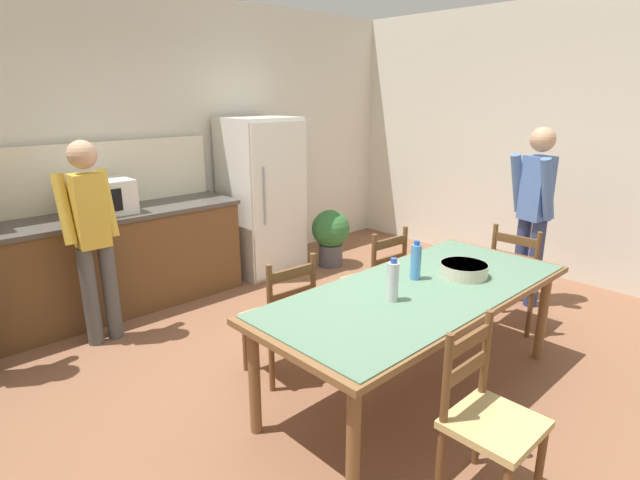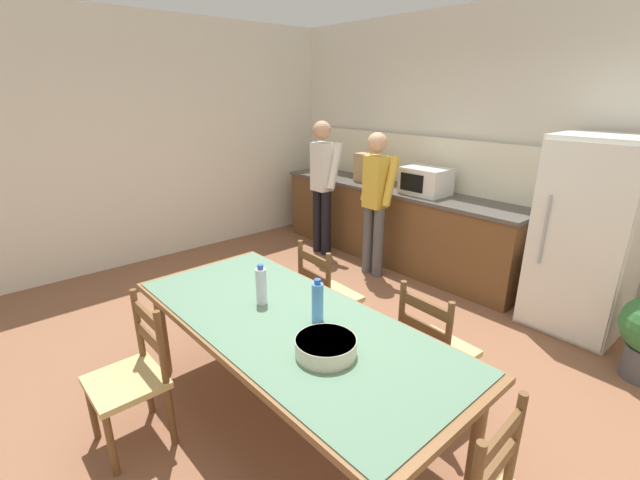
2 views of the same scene
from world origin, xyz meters
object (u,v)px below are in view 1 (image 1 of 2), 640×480
(refrigerator, at_px, (262,196))
(potted_plant, at_px, (331,234))
(chair_side_far_left, at_px, (281,317))
(person_at_counter, at_px, (92,233))
(chair_side_near_left, at_px, (487,419))
(chair_side_far_right, at_px, (377,281))
(person_by_table, at_px, (534,208))
(serving_bowl, at_px, (464,269))
(chair_head_end, at_px, (518,278))
(dining_table, at_px, (419,298))
(bottle_off_centre, at_px, (416,261))
(microwave, at_px, (102,197))
(bottle_near_centre, at_px, (393,281))

(refrigerator, distance_m, potted_plant, 0.91)
(chair_side_far_left, bearing_deg, person_at_counter, -58.67)
(chair_side_near_left, bearing_deg, chair_side_far_right, 56.92)
(person_by_table, bearing_deg, potted_plant, -57.69)
(serving_bowl, height_order, chair_head_end, chair_head_end)
(dining_table, distance_m, person_by_table, 2.01)
(dining_table, bearing_deg, bottle_off_centre, 47.82)
(potted_plant, bearing_deg, chair_side_far_right, -120.80)
(bottle_off_centre, height_order, chair_side_near_left, bottle_off_centre)
(person_at_counter, bearing_deg, potted_plant, -88.46)
(microwave, xyz_separation_m, dining_table, (0.99, -2.69, -0.40))
(chair_side_far_left, xyz_separation_m, person_by_table, (2.52, -0.58, 0.50))
(bottle_near_centre, height_order, chair_side_far_right, bottle_near_centre)
(refrigerator, xyz_separation_m, dining_table, (-0.71, -2.67, -0.17))
(chair_side_near_left, distance_m, chair_side_far_left, 1.57)
(bottle_near_centre, distance_m, chair_side_far_left, 0.92)
(refrigerator, bearing_deg, serving_bowl, -96.51)
(bottle_near_centre, height_order, bottle_off_centre, same)
(refrigerator, relative_size, serving_bowl, 5.35)
(refrigerator, bearing_deg, chair_head_end, -74.78)
(serving_bowl, xyz_separation_m, chair_side_near_left, (-0.91, -0.72, -0.36))
(chair_side_near_left, bearing_deg, bottle_near_centre, 73.88)
(chair_side_far_right, xyz_separation_m, person_by_table, (1.48, -0.60, 0.50))
(person_by_table, relative_size, potted_plant, 2.51)
(chair_side_near_left, xyz_separation_m, chair_head_end, (1.94, 0.81, 0.00))
(chair_head_end, bearing_deg, person_at_counter, 48.11)
(dining_table, relative_size, bottle_near_centre, 8.53)
(chair_side_far_right, bearing_deg, person_at_counter, -34.65)
(bottle_off_centre, height_order, chair_head_end, bottle_off_centre)
(microwave, relative_size, dining_table, 0.22)
(chair_side_near_left, distance_m, potted_plant, 3.57)
(serving_bowl, height_order, chair_side_far_right, chair_side_far_right)
(refrigerator, relative_size, dining_table, 0.74)
(chair_side_near_left, distance_m, chair_head_end, 2.10)
(bottle_near_centre, height_order, chair_side_near_left, bottle_near_centre)
(person_at_counter, xyz_separation_m, person_by_table, (3.26, -1.98, 0.03))
(microwave, distance_m, person_at_counter, 0.61)
(dining_table, xyz_separation_m, chair_side_far_left, (-0.53, 0.78, -0.24))
(person_at_counter, bearing_deg, bottle_off_centre, -145.87)
(chair_side_near_left, bearing_deg, person_by_table, 20.99)
(microwave, xyz_separation_m, person_by_table, (2.98, -2.50, -0.14))
(refrigerator, relative_size, chair_side_far_left, 1.88)
(dining_table, bearing_deg, person_at_counter, 120.41)
(serving_bowl, relative_size, chair_side_far_left, 0.35)
(dining_table, bearing_deg, microwave, 110.25)
(bottle_near_centre, relative_size, bottle_off_centre, 1.00)
(bottle_near_centre, bearing_deg, bottle_off_centre, 17.83)
(bottle_off_centre, xyz_separation_m, person_by_table, (1.87, 0.07, 0.07))
(person_by_table, bearing_deg, refrigerator, -47.29)
(refrigerator, distance_m, bottle_off_centre, 2.62)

